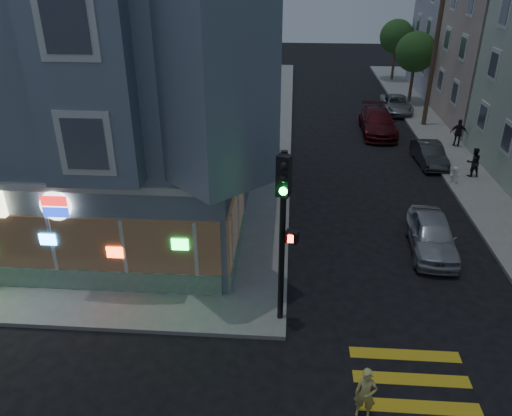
# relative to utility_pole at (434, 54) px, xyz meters

# --- Properties ---
(ground) EXTENTS (120.00, 120.00, 0.00)m
(ground) POSITION_rel_utility_pole_xyz_m (-12.00, -24.00, -4.80)
(ground) COLOR black
(ground) RESTS_ON ground
(sidewalk_nw) EXTENTS (33.00, 42.00, 0.15)m
(sidewalk_nw) POSITION_rel_utility_pole_xyz_m (-25.50, -1.00, -4.72)
(sidewalk_nw) COLOR gray
(sidewalk_nw) RESTS_ON ground
(corner_building) EXTENTS (14.60, 14.60, 11.40)m
(corner_building) POSITION_rel_utility_pole_xyz_m (-18.00, -13.02, 1.02)
(corner_building) COLOR slate
(corner_building) RESTS_ON sidewalk_nw
(row_house_d) EXTENTS (12.00, 8.60, 10.50)m
(row_house_d) POSITION_rel_utility_pole_xyz_m (7.50, 10.00, 0.60)
(row_house_d) COLOR #9794A3
(row_house_d) RESTS_ON sidewalk_ne
(utility_pole) EXTENTS (2.20, 0.30, 9.00)m
(utility_pole) POSITION_rel_utility_pole_xyz_m (0.00, 0.00, 0.00)
(utility_pole) COLOR #4C3826
(utility_pole) RESTS_ON sidewalk_ne
(street_tree_near) EXTENTS (3.00, 3.00, 5.30)m
(street_tree_near) POSITION_rel_utility_pole_xyz_m (0.20, 6.00, -0.86)
(street_tree_near) COLOR #4C3826
(street_tree_near) RESTS_ON sidewalk_ne
(street_tree_far) EXTENTS (3.00, 3.00, 5.30)m
(street_tree_far) POSITION_rel_utility_pole_xyz_m (0.20, 14.00, -0.86)
(street_tree_far) COLOR #4C3826
(street_tree_far) RESTS_ON sidewalk_ne
(running_child) EXTENTS (0.61, 0.47, 1.50)m
(running_child) POSITION_rel_utility_pole_xyz_m (-6.98, -24.61, -4.05)
(running_child) COLOR #D5CA6D
(running_child) RESTS_ON ground
(pedestrian_a) EXTENTS (0.84, 0.70, 1.54)m
(pedestrian_a) POSITION_rel_utility_pole_xyz_m (0.45, -8.91, -3.88)
(pedestrian_a) COLOR black
(pedestrian_a) RESTS_ON sidewalk_ne
(pedestrian_b) EXTENTS (1.03, 0.62, 1.64)m
(pedestrian_b) POSITION_rel_utility_pole_xyz_m (1.00, -4.27, -3.82)
(pedestrian_b) COLOR black
(pedestrian_b) RESTS_ON sidewalk_ne
(parked_car_a) EXTENTS (1.97, 4.26, 1.41)m
(parked_car_a) POSITION_rel_utility_pole_xyz_m (-3.40, -16.37, -4.09)
(parked_car_a) COLOR #B8BBC0
(parked_car_a) RESTS_ON ground
(parked_car_b) EXTENTS (1.45, 3.71, 1.20)m
(parked_car_b) POSITION_rel_utility_pole_xyz_m (-1.30, -6.99, -4.20)
(parked_car_b) COLOR #343738
(parked_car_b) RESTS_ON ground
(parked_car_c) EXTENTS (2.21, 5.26, 1.52)m
(parked_car_c) POSITION_rel_utility_pole_xyz_m (-3.40, -1.79, -4.04)
(parked_car_c) COLOR #501218
(parked_car_c) RESTS_ON ground
(parked_car_d) EXTENTS (1.99, 4.32, 1.20)m
(parked_car_d) POSITION_rel_utility_pole_xyz_m (-1.30, 3.41, -4.20)
(parked_car_d) COLOR #989EA2
(parked_car_d) RESTS_ON ground
(traffic_signal) EXTENTS (0.71, 0.63, 5.63)m
(traffic_signal) POSITION_rel_utility_pole_xyz_m (-9.18, -21.22, -0.84)
(traffic_signal) COLOR black
(traffic_signal) RESTS_ON sidewalk_nw
(fire_hydrant) EXTENTS (0.50, 0.29, 0.87)m
(fire_hydrant) POSITION_rel_utility_pole_xyz_m (-0.70, -9.86, -4.19)
(fire_hydrant) COLOR white
(fire_hydrant) RESTS_ON sidewalk_ne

